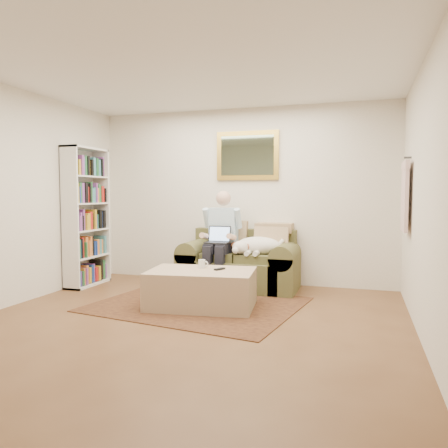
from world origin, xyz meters
The scene contains 12 objects.
room_shell centered at (0.00, 0.35, 1.30)m, with size 4.51×5.00×2.61m.
rug centered at (-0.15, 1.00, 0.01)m, with size 2.34×1.87×0.01m, color black.
sofa centered at (0.09, 2.05, 0.28)m, with size 1.64×0.83×0.98m.
seated_man centered at (-0.16, 1.90, 0.69)m, with size 0.54×0.77×1.38m, color #8CBFD8, non-canonical shape.
laptop centered at (-0.16, 1.84, 0.72)m, with size 0.32×0.25×0.23m.
sleeping_dog centered at (0.38, 1.97, 0.63)m, with size 0.67×0.42×0.25m, color white, non-canonical shape.
ottoman centered at (-0.06, 0.90, 0.22)m, with size 1.22×0.78×0.44m, color tan.
coffee_mug centered at (-0.11, 1.05, 0.49)m, with size 0.08×0.08×0.10m, color white.
tv_remote centered at (0.14, 0.98, 0.45)m, with size 0.05×0.15×0.02m, color black.
bookshelf centered at (-2.10, 1.60, 1.00)m, with size 0.28×0.80×2.00m, color white, non-canonical shape.
wall_mirror centered at (0.09, 2.47, 1.90)m, with size 0.94×0.04×0.72m.
hanging_shirt centered at (2.19, 1.60, 1.35)m, with size 0.06×0.52×0.90m, color beige, non-canonical shape.
Camera 1 is at (1.71, -3.84, 1.34)m, focal length 35.00 mm.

